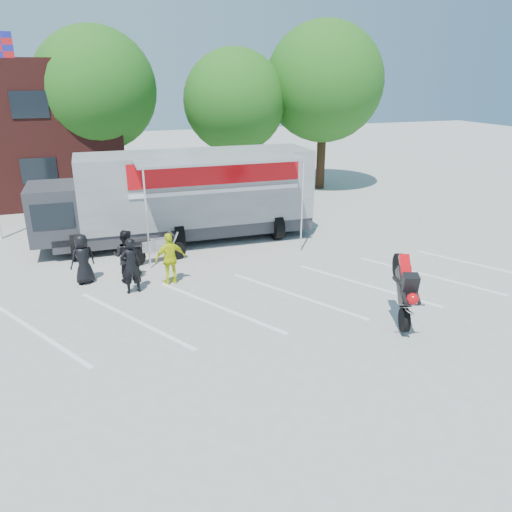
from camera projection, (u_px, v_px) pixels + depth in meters
ground at (221, 323)px, 13.36m from camera, size 100.00×100.00×0.00m
parking_bay_lines at (212, 307)px, 14.25m from camera, size 18.09×13.33×0.01m
tree_left at (95, 90)px, 25.05m from camera, size 6.12×6.12×8.64m
tree_mid at (235, 101)px, 26.53m from camera, size 5.44×5.44×7.68m
tree_right at (324, 82)px, 27.32m from camera, size 6.46×6.46×9.12m
transporter_truck at (187, 239)px, 20.15m from camera, size 11.03×5.44×3.49m
parked_motorcycle at (158, 262)px, 17.69m from camera, size 2.21×0.98×1.12m
stunt_bike_rider at (396, 321)px, 13.48m from camera, size 1.40×1.96×2.09m
spectator_leather_a at (83, 259)px, 15.69m from camera, size 0.92×0.77×1.62m
spectator_leather_b at (131, 266)px, 14.96m from camera, size 0.69×0.50×1.74m
spectator_leather_c at (126, 256)px, 15.78m from camera, size 1.03×0.93×1.72m
spectator_hivis at (170, 259)px, 15.63m from camera, size 1.03×0.55×1.67m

